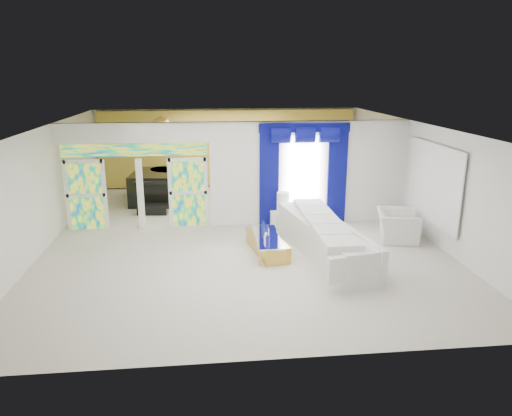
{
  "coord_description": "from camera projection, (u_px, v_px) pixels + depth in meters",
  "views": [
    {
      "loc": [
        -0.9,
        -12.47,
        4.32
      ],
      "look_at": [
        0.3,
        -1.2,
        1.1
      ],
      "focal_mm": 33.58,
      "sensor_mm": 36.0,
      "label": 1
    }
  ],
  "objects": [
    {
      "name": "coffee_table",
      "position": [
        267.0,
        245.0,
        11.86
      ],
      "size": [
        0.91,
        1.89,
        0.4
      ],
      "primitive_type": "cube",
      "rotation": [
        0.0,
        0.0,
        0.18
      ],
      "color": "gold",
      "rests_on": "ground"
    },
    {
      "name": "console_table",
      "position": [
        293.0,
        219.0,
        13.9
      ],
      "size": [
        1.33,
        0.47,
        0.44
      ],
      "primitive_type": "cube",
      "rotation": [
        0.0,
        0.0,
        -0.04
      ],
      "color": "white",
      "rests_on": "ground"
    },
    {
      "name": "white_sofa",
      "position": [
        324.0,
        239.0,
        11.66
      ],
      "size": [
        1.63,
        4.31,
        0.8
      ],
      "primitive_type": "cube",
      "rotation": [
        0.0,
        0.0,
        0.18
      ],
      "color": "silver",
      "rests_on": "ground"
    },
    {
      "name": "table_lamp",
      "position": [
        283.0,
        202.0,
        13.73
      ],
      "size": [
        0.36,
        0.36,
        0.58
      ],
      "primitive_type": "cylinder",
      "color": "silver",
      "rests_on": "console_table"
    },
    {
      "name": "chandelier",
      "position": [
        161.0,
        126.0,
        15.5
      ],
      "size": [
        0.6,
        0.6,
        0.6
      ],
      "primitive_type": "sphere",
      "color": "gold",
      "rests_on": "ceiling"
    },
    {
      "name": "stained_transom",
      "position": [
        135.0,
        150.0,
        13.25
      ],
      "size": [
        4.0,
        0.05,
        0.35
      ],
      "primitive_type": "cube",
      "color": "#994C3F",
      "rests_on": "dividing_header"
    },
    {
      "name": "blue_drape_left",
      "position": [
        269.0,
        178.0,
        13.74
      ],
      "size": [
        0.55,
        0.1,
        2.8
      ],
      "primitive_type": "cube",
      "color": "#06044B",
      "rests_on": "ground"
    },
    {
      "name": "floor",
      "position": [
        241.0,
        235.0,
        13.2
      ],
      "size": [
        12.0,
        12.0,
        0.0
      ],
      "primitive_type": "plane",
      "color": "#B7AF9E",
      "rests_on": "ground"
    },
    {
      "name": "blue_pelmet",
      "position": [
        305.0,
        128.0,
        13.46
      ],
      "size": [
        2.6,
        0.12,
        0.25
      ],
      "primitive_type": "cube",
      "color": "#06044B",
      "rests_on": "dividing_wall"
    },
    {
      "name": "stained_panel_left",
      "position": [
        86.0,
        195.0,
        13.45
      ],
      "size": [
        0.95,
        0.04,
        2.0
      ],
      "primitive_type": "cube",
      "color": "#994C3F",
      "rests_on": "ground"
    },
    {
      "name": "gold_curtains",
      "position": [
        229.0,
        148.0,
        18.44
      ],
      "size": [
        9.7,
        0.12,
        2.9
      ],
      "primitive_type": "cube",
      "color": "#B1822A",
      "rests_on": "ground"
    },
    {
      "name": "decanters",
      "position": [
        266.0,
        234.0,
        11.74
      ],
      "size": [
        0.2,
        1.18,
        0.28
      ],
      "color": "#1B1596",
      "rests_on": "coffee_table"
    },
    {
      "name": "wall_mirror",
      "position": [
        434.0,
        184.0,
        12.33
      ],
      "size": [
        0.04,
        2.7,
        1.9
      ],
      "primitive_type": "cube",
      "color": "white",
      "rests_on": "ground"
    },
    {
      "name": "window_pane",
      "position": [
        303.0,
        175.0,
        13.86
      ],
      "size": [
        1.0,
        0.02,
        2.3
      ],
      "primitive_type": "cube",
      "color": "white",
      "rests_on": "dividing_wall"
    },
    {
      "name": "dividing_wall",
      "position": [
        311.0,
        173.0,
        13.97
      ],
      "size": [
        5.7,
        0.18,
        3.0
      ],
      "primitive_type": "cube",
      "color": "white",
      "rests_on": "ground"
    },
    {
      "name": "armchair",
      "position": [
        397.0,
        226.0,
        12.74
      ],
      "size": [
        1.31,
        1.41,
        0.77
      ],
      "primitive_type": "imported",
      "rotation": [
        0.0,
        0.0,
        1.31
      ],
      "color": "silver",
      "rests_on": "ground"
    },
    {
      "name": "blue_drape_right",
      "position": [
        337.0,
        176.0,
        13.95
      ],
      "size": [
        0.55,
        0.1,
        2.8
      ],
      "primitive_type": "cube",
      "color": "#06044B",
      "rests_on": "ground"
    },
    {
      "name": "tv_console",
      "position": [
        88.0,
        203.0,
        14.85
      ],
      "size": [
        0.6,
        0.55,
        0.81
      ],
      "primitive_type": "cube",
      "rotation": [
        0.0,
        0.0,
        -0.08
      ],
      "color": "#A68953",
      "rests_on": "ground"
    },
    {
      "name": "grand_piano",
      "position": [
        157.0,
        187.0,
        16.53
      ],
      "size": [
        1.74,
        2.18,
        1.03
      ],
      "primitive_type": "cube",
      "rotation": [
        0.0,
        0.0,
        -0.09
      ],
      "color": "black",
      "rests_on": "ground"
    },
    {
      "name": "dividing_header",
      "position": [
        134.0,
        133.0,
        13.12
      ],
      "size": [
        4.3,
        0.18,
        0.55
      ],
      "primitive_type": "cube",
      "color": "white",
      "rests_on": "dividing_wall"
    },
    {
      "name": "stained_panel_right",
      "position": [
        188.0,
        192.0,
        13.74
      ],
      "size": [
        0.95,
        0.04,
        2.0
      ],
      "primitive_type": "cube",
      "color": "#994C3F",
      "rests_on": "ground"
    },
    {
      "name": "piano_bench",
      "position": [
        153.0,
        209.0,
        15.1
      ],
      "size": [
        0.97,
        0.45,
        0.31
      ],
      "primitive_type": "cube",
      "rotation": [
        0.0,
        0.0,
        -0.09
      ],
      "color": "black",
      "rests_on": "ground"
    }
  ]
}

